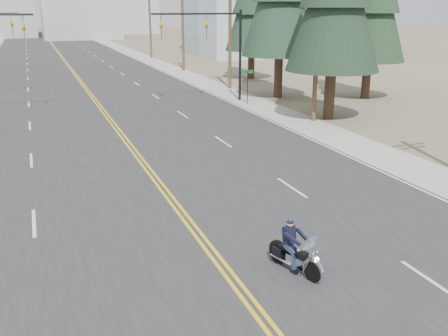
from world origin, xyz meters
TOP-DOWN VIEW (x-y plane):
  - road at (0.00, 70.00)m, footprint 20.00×200.00m
  - sidewalk_right at (11.50, 70.00)m, footprint 3.00×200.00m
  - traffic_mast_right at (8.98, 32.00)m, footprint 7.10×0.26m
  - street_sign at (10.80, 30.00)m, footprint 0.90×0.06m
  - utility_pole_b at (12.50, 23.00)m, footprint 2.20×0.30m
  - utility_pole_c at (12.50, 38.00)m, footprint 2.20×0.30m
  - utility_pole_d at (12.50, 53.00)m, footprint 2.20×0.30m
  - utility_pole_e at (12.50, 70.00)m, footprint 2.20×0.30m
  - haze_bldg_b at (8.00, 125.00)m, footprint 18.00×14.00m
  - haze_bldg_c at (40.00, 110.00)m, footprint 16.00×12.00m
  - haze_bldg_e at (25.00, 150.00)m, footprint 14.00×14.00m
  - motorcyclist at (1.80, 5.89)m, footprint 1.33×2.06m

SIDE VIEW (x-z plane):
  - road at x=0.00m, z-range 0.00..0.01m
  - sidewalk_right at x=11.50m, z-range 0.00..0.01m
  - motorcyclist at x=1.80m, z-range 0.00..1.49m
  - street_sign at x=10.80m, z-range 0.49..3.12m
  - traffic_mast_right at x=8.98m, z-range 1.44..8.44m
  - utility_pole_c at x=12.50m, z-range 0.23..11.23m
  - utility_pole_e at x=12.50m, z-range 0.23..11.23m
  - utility_pole_b at x=12.50m, z-range 0.23..11.73m
  - utility_pole_d at x=12.50m, z-range 0.23..11.73m
  - haze_bldg_e at x=25.00m, z-range 0.00..12.00m
  - haze_bldg_b at x=8.00m, z-range 0.00..14.00m
  - haze_bldg_c at x=40.00m, z-range 0.00..18.00m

